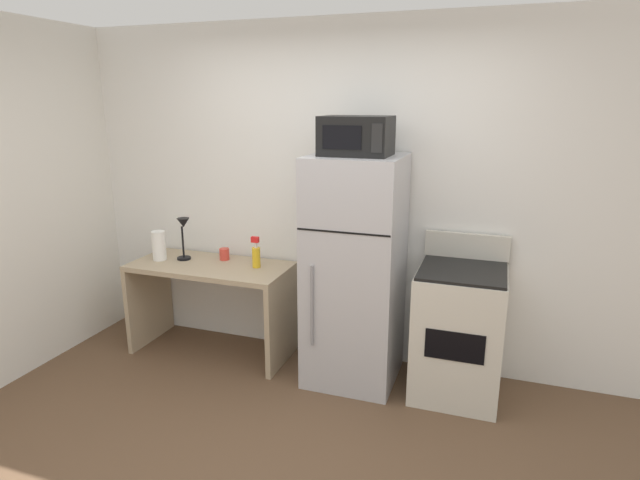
{
  "coord_description": "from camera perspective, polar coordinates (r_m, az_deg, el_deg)",
  "views": [
    {
      "loc": [
        1.14,
        -2.12,
        2.02
      ],
      "look_at": [
        0.02,
        1.1,
        1.1
      ],
      "focal_mm": 29.3,
      "sensor_mm": 36.0,
      "label": 1
    }
  ],
  "objects": [
    {
      "name": "wall_back_white",
      "position": [
        4.05,
        2.54,
        4.85
      ],
      "size": [
        5.0,
        0.1,
        2.6
      ],
      "primitive_type": "cube",
      "color": "white",
      "rests_on": "ground"
    },
    {
      "name": "desk",
      "position": [
        4.33,
        -11.74,
        -5.35
      ],
      "size": [
        1.28,
        0.59,
        0.75
      ],
      "color": "tan",
      "rests_on": "ground"
    },
    {
      "name": "desk_lamp",
      "position": [
        4.35,
        -14.7,
        0.9
      ],
      "size": [
        0.14,
        0.12,
        0.35
      ],
      "color": "black",
      "rests_on": "desk"
    },
    {
      "name": "paper_towel_roll",
      "position": [
        4.45,
        -17.19,
        -0.59
      ],
      "size": [
        0.11,
        0.11,
        0.24
      ],
      "primitive_type": "cylinder",
      "color": "white",
      "rests_on": "desk"
    },
    {
      "name": "spray_bottle",
      "position": [
        4.09,
        -7.0,
        -1.66
      ],
      "size": [
        0.06,
        0.06,
        0.25
      ],
      "color": "yellow",
      "rests_on": "desk"
    },
    {
      "name": "coffee_mug",
      "position": [
        4.34,
        -10.4,
        -1.53
      ],
      "size": [
        0.08,
        0.08,
        0.09
      ],
      "primitive_type": "cylinder",
      "color": "#D83F33",
      "rests_on": "desk"
    },
    {
      "name": "refrigerator",
      "position": [
        3.76,
        3.82,
        -3.44
      ],
      "size": [
        0.64,
        0.66,
        1.66
      ],
      "color": "#B7B7BC",
      "rests_on": "ground"
    },
    {
      "name": "microwave",
      "position": [
        3.55,
        4.0,
        11.28
      ],
      "size": [
        0.46,
        0.35,
        0.26
      ],
      "color": "black",
      "rests_on": "refrigerator"
    },
    {
      "name": "oven_range",
      "position": [
        3.79,
        14.87,
        -9.61
      ],
      "size": [
        0.59,
        0.61,
        1.1
      ],
      "color": "beige",
      "rests_on": "ground"
    }
  ]
}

